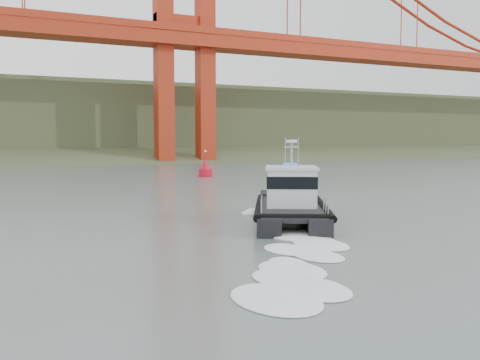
% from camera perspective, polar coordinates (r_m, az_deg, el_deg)
% --- Properties ---
extents(ground, '(400.00, 400.00, 0.00)m').
position_cam_1_polar(ground, '(21.80, 7.37, -7.53)').
color(ground, '#4D5B58').
rests_on(ground, ground).
extents(headlands, '(500.00, 105.36, 27.12)m').
position_cam_1_polar(headlands, '(143.83, -21.20, 5.18)').
color(headlands, '#364427').
rests_on(headlands, ground).
extents(patrol_boat, '(7.60, 9.95, 4.60)m').
position_cam_1_polar(patrol_boat, '(28.90, 5.47, -2.24)').
color(patrol_boat, black).
rests_on(patrol_boat, ground).
extents(nav_buoy, '(1.59, 1.59, 3.32)m').
position_cam_1_polar(nav_buoy, '(62.71, -3.71, 1.13)').
color(nav_buoy, red).
rests_on(nav_buoy, ground).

